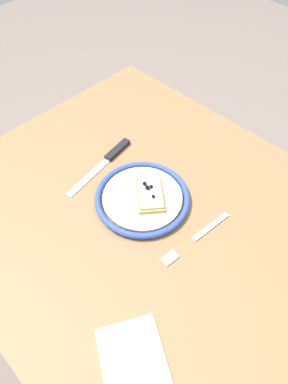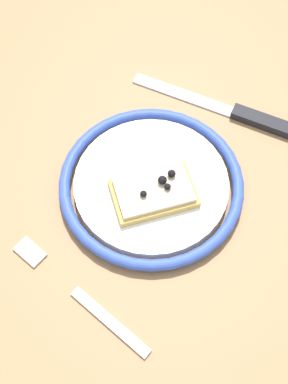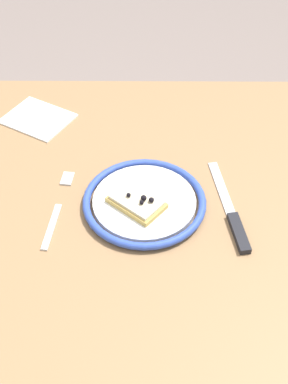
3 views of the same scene
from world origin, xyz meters
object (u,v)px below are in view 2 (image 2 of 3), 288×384
dining_table (137,224)px  knife (241,114)px  fork (79,294)px  plate (151,184)px  pizza_slice_near (154,192)px

dining_table → knife: 0.22m
dining_table → fork: (-0.15, -0.02, 0.10)m
plate → pizza_slice_near: (-0.01, -0.01, 0.01)m
pizza_slice_near → fork: (-0.15, 0.00, -0.02)m
dining_table → fork: size_ratio=4.68×
plate → fork: 0.16m
plate → fork: size_ratio=1.16×
dining_table → knife: bearing=-17.0°
plate → knife: 0.17m
pizza_slice_near → fork: bearing=178.4°
fork → pizza_slice_near: bearing=-1.6°
dining_table → pizza_slice_near: size_ratio=7.97×
pizza_slice_near → plate: bearing=42.6°
dining_table → fork: 0.18m
plate → pizza_slice_near: 0.02m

